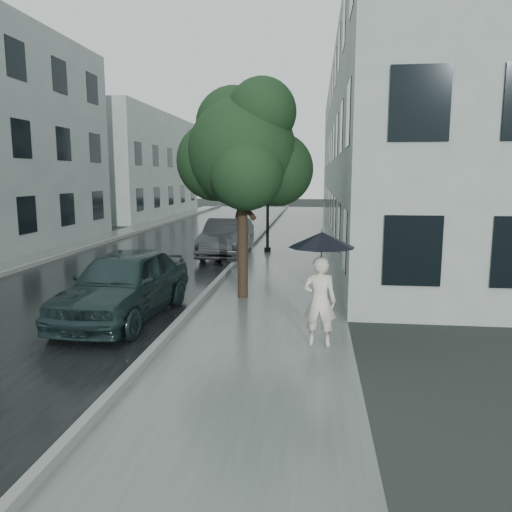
# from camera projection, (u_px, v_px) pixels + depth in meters

# --- Properties ---
(ground) EXTENTS (120.00, 120.00, 0.00)m
(ground) POSITION_uv_depth(u_px,v_px,m) (248.00, 341.00, 9.67)
(ground) COLOR black
(ground) RESTS_ON ground
(sidewalk) EXTENTS (3.50, 60.00, 0.01)m
(sidewalk) POSITION_uv_depth(u_px,v_px,m) (291.00, 250.00, 21.40)
(sidewalk) COLOR slate
(sidewalk) RESTS_ON ground
(kerb_near) EXTENTS (0.15, 60.00, 0.15)m
(kerb_near) POSITION_uv_depth(u_px,v_px,m) (249.00, 248.00, 21.61)
(kerb_near) COLOR slate
(kerb_near) RESTS_ON ground
(asphalt_road) EXTENTS (6.85, 60.00, 0.00)m
(asphalt_road) POSITION_uv_depth(u_px,v_px,m) (171.00, 248.00, 22.03)
(asphalt_road) COLOR black
(asphalt_road) RESTS_ON ground
(kerb_far) EXTENTS (0.15, 60.00, 0.15)m
(kerb_far) POSITION_uv_depth(u_px,v_px,m) (95.00, 245.00, 22.42)
(kerb_far) COLOR slate
(kerb_far) RESTS_ON ground
(sidewalk_far) EXTENTS (1.70, 60.00, 0.01)m
(sidewalk_far) POSITION_uv_depth(u_px,v_px,m) (76.00, 246.00, 22.54)
(sidewalk_far) COLOR #4C5451
(sidewalk_far) RESTS_ON ground
(building_near) EXTENTS (7.02, 36.00, 9.00)m
(building_near) POSITION_uv_depth(u_px,v_px,m) (394.00, 151.00, 27.43)
(building_near) COLOR #93A09A
(building_near) RESTS_ON ground
(building_far_b) EXTENTS (7.02, 18.00, 8.00)m
(building_far_b) POSITION_uv_depth(u_px,v_px,m) (128.00, 165.00, 40.05)
(building_far_b) COLOR #93A09A
(building_far_b) RESTS_ON ground
(pedestrian) EXTENTS (0.65, 0.46, 1.69)m
(pedestrian) POSITION_uv_depth(u_px,v_px,m) (320.00, 301.00, 9.26)
(pedestrian) COLOR beige
(pedestrian) RESTS_ON sidewalk
(umbrella) EXTENTS (1.41, 1.41, 1.27)m
(umbrella) POSITION_uv_depth(u_px,v_px,m) (322.00, 240.00, 9.04)
(umbrella) COLOR black
(umbrella) RESTS_ON ground
(street_tree) EXTENTS (3.58, 3.25, 5.53)m
(street_tree) POSITION_uv_depth(u_px,v_px,m) (243.00, 151.00, 12.63)
(street_tree) COLOR #332619
(street_tree) RESTS_ON ground
(lamp_post) EXTENTS (0.84, 0.38, 5.35)m
(lamp_post) POSITION_uv_depth(u_px,v_px,m) (264.00, 178.00, 20.44)
(lamp_post) COLOR black
(lamp_post) RESTS_ON ground
(car_near) EXTENTS (2.10, 4.64, 1.55)m
(car_near) POSITION_uv_depth(u_px,v_px,m) (124.00, 284.00, 11.11)
(car_near) COLOR #18282A
(car_near) RESTS_ON ground
(car_far) EXTENTS (1.62, 4.50, 1.47)m
(car_far) POSITION_uv_depth(u_px,v_px,m) (227.00, 238.00, 19.73)
(car_far) COLOR #26282B
(car_far) RESTS_ON ground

